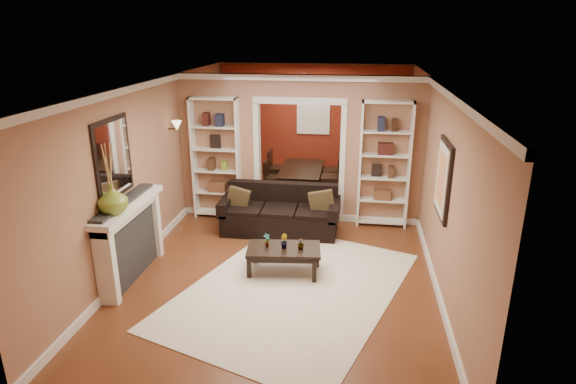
% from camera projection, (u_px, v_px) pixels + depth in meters
% --- Properties ---
extents(floor, '(8.00, 8.00, 0.00)m').
position_uv_depth(floor, '(290.00, 243.00, 8.21)').
color(floor, brown).
rests_on(floor, ground).
extents(ceiling, '(8.00, 8.00, 0.00)m').
position_uv_depth(ceiling, '(291.00, 82.00, 7.34)').
color(ceiling, white).
rests_on(ceiling, ground).
extents(wall_back, '(8.00, 0.00, 8.00)m').
position_uv_depth(wall_back, '(314.00, 121.00, 11.52)').
color(wall_back, '#A47256').
rests_on(wall_back, ground).
extents(wall_front, '(8.00, 0.00, 8.00)m').
position_uv_depth(wall_front, '(225.00, 296.00, 4.03)').
color(wall_front, '#A47256').
rests_on(wall_front, ground).
extents(wall_left, '(0.00, 8.00, 8.00)m').
position_uv_depth(wall_left, '(158.00, 161.00, 8.08)').
color(wall_left, '#A47256').
rests_on(wall_left, ground).
extents(wall_right, '(0.00, 8.00, 8.00)m').
position_uv_depth(wall_right, '(434.00, 172.00, 7.47)').
color(wall_right, '#A47256').
rests_on(wall_right, ground).
extents(partition_wall, '(4.50, 0.15, 2.70)m').
position_uv_depth(partition_wall, '(300.00, 149.00, 8.90)').
color(partition_wall, '#A47256').
rests_on(partition_wall, floor).
extents(red_back_panel, '(4.44, 0.04, 2.64)m').
position_uv_depth(red_back_panel, '(313.00, 123.00, 11.50)').
color(red_back_panel, maroon).
rests_on(red_back_panel, floor).
extents(dining_window, '(0.78, 0.03, 0.98)m').
position_uv_depth(dining_window, '(313.00, 114.00, 11.39)').
color(dining_window, '#8CA5CC').
rests_on(dining_window, wall_back).
extents(area_rug, '(3.71, 4.35, 0.01)m').
position_uv_depth(area_rug, '(293.00, 289.00, 6.75)').
color(area_rug, white).
rests_on(area_rug, floor).
extents(sofa, '(2.11, 0.91, 0.82)m').
position_uv_depth(sofa, '(280.00, 210.00, 8.53)').
color(sofa, black).
rests_on(sofa, floor).
extents(pillow_left, '(0.40, 0.14, 0.39)m').
position_uv_depth(pillow_left, '(238.00, 199.00, 8.56)').
color(pillow_left, '#4F3E22').
rests_on(pillow_left, sofa).
extents(pillow_right, '(0.43, 0.13, 0.42)m').
position_uv_depth(pillow_right, '(322.00, 202.00, 8.35)').
color(pillow_right, '#4F3E22').
rests_on(pillow_right, sofa).
extents(coffee_table, '(1.13, 0.70, 0.41)m').
position_uv_depth(coffee_table, '(284.00, 260.00, 7.15)').
color(coffee_table, black).
rests_on(coffee_table, floor).
extents(plant_left, '(0.13, 0.13, 0.21)m').
position_uv_depth(plant_left, '(267.00, 240.00, 7.08)').
color(plant_left, '#336626').
rests_on(plant_left, coffee_table).
extents(plant_center, '(0.14, 0.15, 0.21)m').
position_uv_depth(plant_center, '(284.00, 241.00, 7.05)').
color(plant_center, '#336626').
rests_on(plant_center, coffee_table).
extents(plant_right, '(0.12, 0.12, 0.18)m').
position_uv_depth(plant_right, '(301.00, 243.00, 7.02)').
color(plant_right, '#336626').
rests_on(plant_right, coffee_table).
extents(bookshelf_left, '(0.90, 0.30, 2.30)m').
position_uv_depth(bookshelf_left, '(216.00, 159.00, 9.01)').
color(bookshelf_left, white).
rests_on(bookshelf_left, floor).
extents(bookshelf_right, '(0.90, 0.30, 2.30)m').
position_uv_depth(bookshelf_right, '(384.00, 165.00, 8.60)').
color(bookshelf_right, white).
rests_on(bookshelf_right, floor).
extents(fireplace, '(0.32, 1.70, 1.16)m').
position_uv_depth(fireplace, '(132.00, 241.00, 6.90)').
color(fireplace, white).
rests_on(fireplace, floor).
extents(vase, '(0.45, 0.45, 0.40)m').
position_uv_depth(vase, '(112.00, 199.00, 6.28)').
color(vase, olive).
rests_on(vase, fireplace).
extents(mirror, '(0.03, 0.95, 1.10)m').
position_uv_depth(mirror, '(113.00, 158.00, 6.53)').
color(mirror, silver).
rests_on(mirror, wall_left).
extents(wall_sconce, '(0.18, 0.18, 0.22)m').
position_uv_depth(wall_sconce, '(174.00, 127.00, 8.42)').
color(wall_sconce, '#FFE0A5').
rests_on(wall_sconce, wall_left).
extents(framed_art, '(0.04, 0.85, 1.05)m').
position_uv_depth(framed_art, '(443.00, 179.00, 6.48)').
color(framed_art, black).
rests_on(framed_art, wall_right).
extents(dining_table, '(1.61, 0.90, 0.57)m').
position_uv_depth(dining_table, '(303.00, 180.00, 10.63)').
color(dining_table, black).
rests_on(dining_table, floor).
extents(dining_chair_nw, '(0.53, 0.53, 0.81)m').
position_uv_depth(dining_chair_nw, '(276.00, 178.00, 10.38)').
color(dining_chair_nw, black).
rests_on(dining_chair_nw, floor).
extents(dining_chair_ne, '(0.47, 0.47, 0.94)m').
position_uv_depth(dining_chair_ne, '(327.00, 177.00, 10.21)').
color(dining_chair_ne, black).
rests_on(dining_chair_ne, floor).
extents(dining_chair_sw, '(0.53, 0.53, 0.89)m').
position_uv_depth(dining_chair_sw, '(280.00, 169.00, 10.93)').
color(dining_chair_sw, black).
rests_on(dining_chair_sw, floor).
extents(dining_chair_se, '(0.48, 0.48, 0.88)m').
position_uv_depth(dining_chair_se, '(329.00, 171.00, 10.78)').
color(dining_chair_se, black).
rests_on(dining_chair_se, floor).
extents(chandelier, '(0.50, 0.50, 0.30)m').
position_uv_depth(chandelier, '(308.00, 101.00, 10.09)').
color(chandelier, '#3B261A').
rests_on(chandelier, ceiling).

